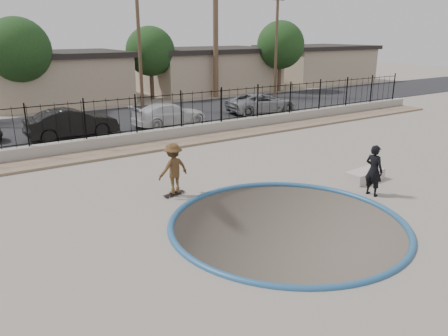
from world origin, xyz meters
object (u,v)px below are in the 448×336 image
skateboard (174,194)px  skater (173,171)px  concrete_ledge (365,176)px  car_c (170,114)px  car_d (262,103)px  car_b (72,123)px  videographer (374,170)px

skateboard → skater: bearing=-88.7°
concrete_ledge → car_c: car_c is taller
skater → car_c: size_ratio=0.38×
concrete_ledge → car_d: (5.44, 13.28, 0.52)m
car_b → car_d: (12.79, 0.23, -0.07)m
skateboard → car_c: car_c is taller
videographer → car_b: (-6.34, 14.18, -0.09)m
skater → concrete_ledge: 7.24m
videographer → car_b: 15.54m
car_c → car_d: bearing=-89.7°
skater → videographer: videographer is taller
concrete_ledge → car_b: bearing=119.4°
skater → videographer: 6.81m
car_d → car_c: bearing=97.2°
skateboard → car_d: car_d is taller
skateboard → car_b: (-0.62, 10.48, 0.74)m
car_b → car_d: car_b is taller
skater → skateboard: 0.81m
skateboard → car_b: size_ratio=0.18×
skateboard → car_d: bearing=28.6°
videographer → concrete_ledge: size_ratio=1.11×
concrete_ledge → skater: bearing=159.2°
videographer → concrete_ledge: bearing=-46.0°
skater → car_d: (12.17, 10.71, -0.15)m
videographer → skateboard: bearing=52.8°
skateboard → concrete_ledge: size_ratio=0.53×
skateboard → car_c: 11.66m
skater → car_c: skater is taller
car_d → concrete_ledge: bearing=163.1°
videographer → car_d: bearing=-28.4°
car_b → car_d: bearing=-91.0°
skater → concrete_ledge: skater is taller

